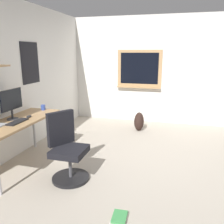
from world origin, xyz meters
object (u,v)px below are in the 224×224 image
at_px(office_chair, 67,151).
at_px(coffee_mug, 43,107).
at_px(computer_mouse, 29,116).
at_px(backpack, 139,121).
at_px(book_stack_on_floor, 119,218).
at_px(keyboard, 18,122).
at_px(monitor_primary, 11,102).
at_px(desk, 17,125).

relative_size(office_chair, coffee_mug, 10.33).
height_order(office_chair, coffee_mug, office_chair).
bearing_deg(office_chair, computer_mouse, 67.47).
bearing_deg(backpack, computer_mouse, 144.73).
bearing_deg(backpack, coffee_mug, 135.77).
xyz_separation_m(backpack, book_stack_on_floor, (-3.03, -0.28, -0.18)).
relative_size(keyboard, coffee_mug, 4.02).
bearing_deg(coffee_mug, book_stack_on_floor, -130.49).
xyz_separation_m(office_chair, keyboard, (0.05, 0.80, 0.35)).
relative_size(coffee_mug, backpack, 0.22).
bearing_deg(monitor_primary, desk, -113.28).
bearing_deg(computer_mouse, desk, 159.95).
height_order(desk, office_chair, office_chair).
xyz_separation_m(monitor_primary, keyboard, (-0.12, -0.17, -0.26)).
relative_size(keyboard, computer_mouse, 3.56).
bearing_deg(desk, book_stack_on_floor, -114.17).
distance_m(desk, office_chair, 0.92).
height_order(office_chair, backpack, office_chair).
relative_size(keyboard, book_stack_on_floor, 1.69).
relative_size(office_chair, backpack, 2.25).
bearing_deg(book_stack_on_floor, computer_mouse, 59.69).
relative_size(office_chair, keyboard, 2.57).
xyz_separation_m(keyboard, book_stack_on_floor, (-0.72, -1.71, -0.73)).
height_order(desk, backpack, desk).
distance_m(computer_mouse, coffee_mug, 0.51).
relative_size(computer_mouse, backpack, 0.25).
height_order(desk, computer_mouse, computer_mouse).
bearing_deg(office_chair, monitor_primary, 79.89).
bearing_deg(coffee_mug, monitor_primary, 170.06).
height_order(keyboard, backpack, keyboard).
bearing_deg(keyboard, backpack, -31.86).
bearing_deg(monitor_primary, backpack, -36.19).
distance_m(desk, backpack, 2.73).
xyz_separation_m(monitor_primary, backpack, (2.19, -1.60, -0.80)).
bearing_deg(desk, computer_mouse, -20.05).
xyz_separation_m(desk, book_stack_on_floor, (-0.80, -1.79, -0.64)).
bearing_deg(keyboard, book_stack_on_floor, -112.83).
bearing_deg(book_stack_on_floor, office_chair, 53.76).
distance_m(office_chair, coffee_mug, 1.25).
xyz_separation_m(monitor_primary, computer_mouse, (0.16, -0.17, -0.25)).
relative_size(desk, computer_mouse, 15.45).
bearing_deg(backpack, office_chair, 164.92).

